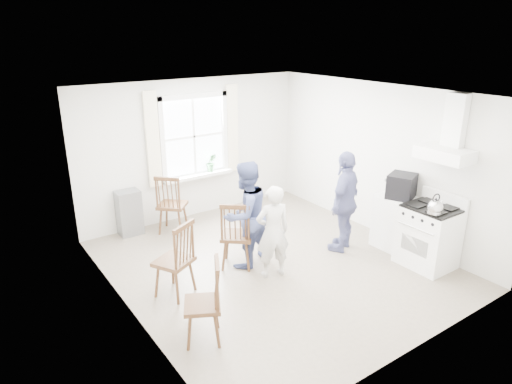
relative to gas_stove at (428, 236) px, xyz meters
name	(u,v)px	position (x,y,z in m)	size (l,w,h in m)	color
room_shell	(274,184)	(-1.91, 1.35, 0.82)	(4.62, 5.12, 2.64)	gray
window_assembly	(195,141)	(-1.91, 3.80, 0.98)	(1.88, 0.24, 1.70)	white
range_hood	(448,143)	(0.16, 0.00, 1.42)	(0.45, 0.76, 0.94)	white
shelf_unit	(129,213)	(-3.31, 3.68, -0.08)	(0.40, 0.30, 0.80)	slate
gas_stove	(428,236)	(0.00, 0.00, 0.00)	(0.68, 0.76, 1.12)	white
kettle	(435,207)	(-0.23, -0.18, 0.57)	(0.22, 0.22, 0.31)	silver
low_cabinet	(394,222)	(0.07, 0.70, -0.03)	(0.50, 0.55, 0.90)	white
stereo_stack	(402,186)	(0.06, 0.62, 0.61)	(0.54, 0.52, 0.38)	black
cardboard_box	(406,192)	(0.14, 0.58, 0.50)	(0.27, 0.19, 0.17)	olive
windsor_chair_a	(180,252)	(-3.45, 1.35, 0.18)	(0.61, 0.61, 1.08)	#432815
windsor_chair_b	(236,229)	(-2.46, 1.55, 0.17)	(0.63, 0.63, 1.08)	#432815
windsor_chair_c	(211,292)	(-3.57, 0.33, 0.13)	(0.57, 0.57, 1.01)	#432815
person_left	(273,232)	(-2.12, 1.09, 0.21)	(0.51, 0.51, 1.39)	silver
person_mid	(246,215)	(-2.25, 1.59, 0.33)	(0.80, 0.80, 1.64)	#485386
person_right	(345,202)	(-0.66, 1.12, 0.35)	(0.97, 0.97, 1.66)	navy
potted_plant	(211,163)	(-1.62, 3.71, 0.54)	(0.19, 0.19, 0.35)	#32723B
windsor_chair_d	(169,199)	(-2.72, 3.27, 0.18)	(0.64, 0.64, 1.09)	#432815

